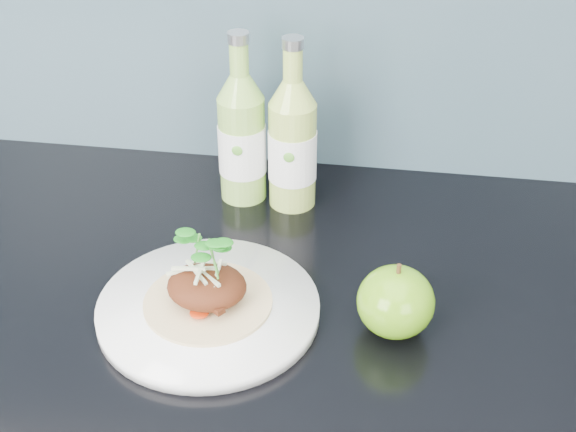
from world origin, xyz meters
name	(u,v)px	position (x,y,z in m)	size (l,w,h in m)	color
dinner_plate	(208,309)	(-0.08, 1.63, 0.91)	(0.31, 0.31, 0.02)	white
pork_taco	(207,283)	(-0.08, 1.63, 0.94)	(0.14, 0.14, 0.10)	tan
green_apple	(396,302)	(0.13, 1.63, 0.94)	(0.09, 0.09, 0.09)	#578F0F
cider_bottle_left	(242,138)	(-0.09, 1.88, 0.99)	(0.08, 0.08, 0.23)	#8ABB4E
cider_bottle_right	(292,144)	(-0.02, 1.87, 0.99)	(0.07, 0.07, 0.23)	#A5C251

